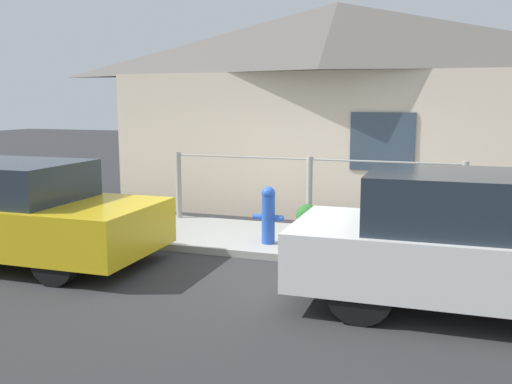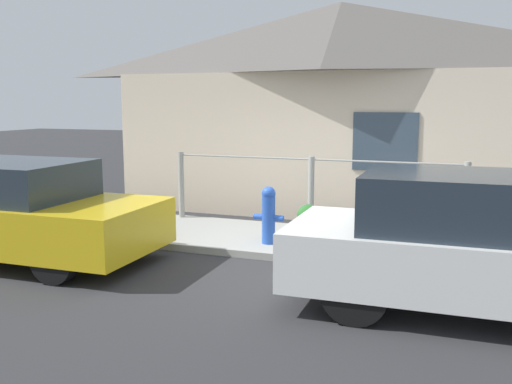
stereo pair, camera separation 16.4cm
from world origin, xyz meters
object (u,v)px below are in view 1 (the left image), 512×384
Objects in this scene: car_left at (7,211)px; potted_plant_near_hydrant at (307,219)px; car_right at (496,245)px; fire_hydrant at (268,214)px.

car_left is 8.96× the size of potted_plant_near_hydrant.
car_right is 3.40m from fire_hydrant.
car_left is 6.22m from car_right.
car_left is at bearing 179.01° from car_right.
car_right is at bearing -43.39° from potted_plant_near_hydrant.
car_left reaches higher than fire_hydrant.
car_right reaches higher than potted_plant_near_hydrant.
fire_hydrant is 0.91m from potted_plant_near_hydrant.
car_right is 3.58m from potted_plant_near_hydrant.
car_right is at bearing -1.05° from car_left.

